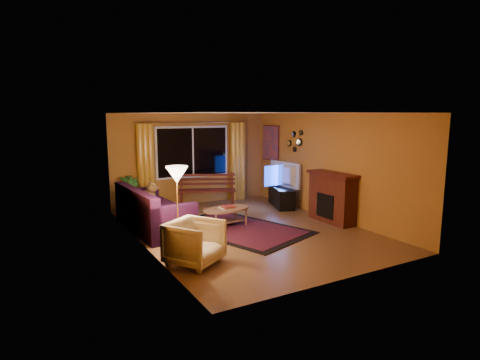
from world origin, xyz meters
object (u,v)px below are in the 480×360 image
sofa (154,209)px  floor_lamp (178,210)px  coffee_table (226,217)px  armchair (195,240)px  tv_console (281,197)px  bench (207,199)px

sofa → floor_lamp: (-0.04, -1.59, 0.32)m
floor_lamp → coffee_table: bearing=34.8°
armchair → tv_console: (3.72, 2.81, -0.15)m
bench → floor_lamp: floor_lamp is taller
armchair → bench: bearing=29.9°
armchair → floor_lamp: size_ratio=0.52×
floor_lamp → coffee_table: size_ratio=1.38×
bench → sofa: (-1.89, -1.39, 0.24)m
armchair → tv_console: 4.66m
coffee_table → tv_console: tv_console is taller
coffee_table → sofa: bearing=160.3°
sofa → bench: bearing=32.8°
bench → tv_console: (1.81, -0.88, 0.03)m
sofa → tv_console: size_ratio=1.83×
sofa → floor_lamp: bearing=-95.1°
bench → tv_console: tv_console is taller
bench → coffee_table: (-0.40, -1.92, -0.02)m
tv_console → coffee_table: bearing=-134.6°
floor_lamp → armchair: bearing=-88.4°
floor_lamp → bench: bearing=57.1°
sofa → coffee_table: bearing=-23.2°
floor_lamp → tv_console: (3.74, 2.10, -0.52)m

